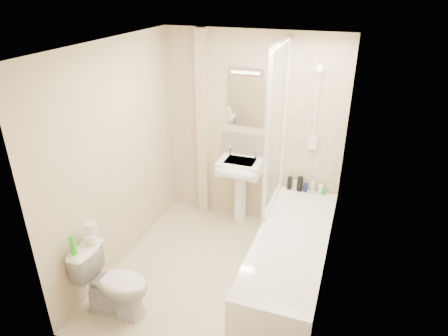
% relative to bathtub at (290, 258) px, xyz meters
% --- Properties ---
extents(floor, '(2.50, 2.50, 0.00)m').
position_rel_bathtub_xyz_m(floor, '(-0.75, -0.17, -0.29)').
color(floor, beige).
rests_on(floor, ground).
extents(wall_back, '(2.20, 0.02, 2.40)m').
position_rel_bathtub_xyz_m(wall_back, '(-0.75, 1.08, 0.91)').
color(wall_back, beige).
rests_on(wall_back, ground).
extents(wall_left, '(0.02, 2.50, 2.40)m').
position_rel_bathtub_xyz_m(wall_left, '(-1.85, -0.17, 0.91)').
color(wall_left, beige).
rests_on(wall_left, ground).
extents(wall_right, '(0.02, 2.50, 2.40)m').
position_rel_bathtub_xyz_m(wall_right, '(0.35, -0.17, 0.91)').
color(wall_right, beige).
rests_on(wall_right, ground).
extents(ceiling, '(2.20, 2.50, 0.02)m').
position_rel_bathtub_xyz_m(ceiling, '(-0.75, -0.17, 2.11)').
color(ceiling, white).
rests_on(ceiling, wall_back).
extents(tile_back, '(0.70, 0.01, 1.75)m').
position_rel_bathtub_xyz_m(tile_back, '(0.00, 1.07, 1.14)').
color(tile_back, beige).
rests_on(tile_back, wall_back).
extents(tile_right, '(0.01, 2.10, 1.75)m').
position_rel_bathtub_xyz_m(tile_right, '(0.34, 0.00, 1.14)').
color(tile_right, beige).
rests_on(tile_right, wall_right).
extents(pipe_boxing, '(0.12, 0.12, 2.40)m').
position_rel_bathtub_xyz_m(pipe_boxing, '(-1.37, 1.02, 0.91)').
color(pipe_boxing, beige).
rests_on(pipe_boxing, ground).
extents(splashback, '(0.60, 0.02, 0.30)m').
position_rel_bathtub_xyz_m(splashback, '(-0.83, 1.07, 0.74)').
color(splashback, beige).
rests_on(splashback, wall_back).
extents(mirror, '(0.46, 0.01, 0.60)m').
position_rel_bathtub_xyz_m(mirror, '(-0.83, 1.07, 1.29)').
color(mirror, white).
rests_on(mirror, wall_back).
extents(strip_light, '(0.42, 0.07, 0.07)m').
position_rel_bathtub_xyz_m(strip_light, '(-0.83, 1.04, 1.66)').
color(strip_light, silver).
rests_on(strip_light, wall_back).
extents(bathtub, '(0.70, 2.10, 0.55)m').
position_rel_bathtub_xyz_m(bathtub, '(0.00, 0.00, 0.00)').
color(bathtub, white).
rests_on(bathtub, ground).
extents(shower_screen, '(0.04, 0.92, 1.80)m').
position_rel_bathtub_xyz_m(shower_screen, '(-0.35, 0.63, 1.16)').
color(shower_screen, white).
rests_on(shower_screen, bathtub).
extents(shower_fixture, '(0.10, 0.16, 0.99)m').
position_rel_bathtub_xyz_m(shower_fixture, '(-0.00, 1.02, 1.26)').
color(shower_fixture, white).
rests_on(shower_fixture, wall_back).
extents(pedestal_sink, '(0.53, 0.48, 1.01)m').
position_rel_bathtub_xyz_m(pedestal_sink, '(-0.83, 0.84, 0.42)').
color(pedestal_sink, white).
rests_on(pedestal_sink, ground).
extents(bottle_black_a, '(0.06, 0.06, 0.16)m').
position_rel_bathtub_xyz_m(bottle_black_a, '(-0.23, 0.99, 0.34)').
color(bottle_black_a, black).
rests_on(bottle_black_a, bathtub).
extents(bottle_white_a, '(0.05, 0.05, 0.13)m').
position_rel_bathtub_xyz_m(bottle_white_a, '(-0.16, 0.99, 0.33)').
color(bottle_white_a, silver).
rests_on(bottle_white_a, bathtub).
extents(bottle_black_b, '(0.07, 0.07, 0.18)m').
position_rel_bathtub_xyz_m(bottle_black_b, '(-0.10, 0.99, 0.35)').
color(bottle_black_b, black).
rests_on(bottle_black_b, bathtub).
extents(bottle_blue, '(0.05, 0.05, 0.11)m').
position_rel_bathtub_xyz_m(bottle_blue, '(-0.03, 0.99, 0.32)').
color(bottle_blue, navy).
rests_on(bottle_blue, bathtub).
extents(bottle_cream, '(0.06, 0.06, 0.16)m').
position_rel_bathtub_xyz_m(bottle_cream, '(0.05, 0.99, 0.34)').
color(bottle_cream, beige).
rests_on(bottle_cream, bathtub).
extents(bottle_white_b, '(0.06, 0.06, 0.12)m').
position_rel_bathtub_xyz_m(bottle_white_b, '(0.15, 0.99, 0.32)').
color(bottle_white_b, white).
rests_on(bottle_white_b, bathtub).
extents(bottle_green, '(0.07, 0.07, 0.10)m').
position_rel_bathtub_xyz_m(bottle_green, '(0.18, 0.99, 0.31)').
color(bottle_green, green).
rests_on(bottle_green, bathtub).
extents(toilet, '(0.43, 0.70, 0.69)m').
position_rel_bathtub_xyz_m(toilet, '(-1.47, -0.97, 0.05)').
color(toilet, white).
rests_on(toilet, ground).
extents(toilet_roll_lower, '(0.11, 0.11, 0.09)m').
position_rel_bathtub_xyz_m(toilet_roll_lower, '(-1.70, -0.92, 0.44)').
color(toilet_roll_lower, white).
rests_on(toilet_roll_lower, toilet).
extents(toilet_roll_upper, '(0.11, 0.11, 0.10)m').
position_rel_bathtub_xyz_m(toilet_roll_upper, '(-1.71, -0.87, 0.54)').
color(toilet_roll_upper, white).
rests_on(toilet_roll_upper, toilet_roll_lower).
extents(green_bottle, '(0.06, 0.06, 0.19)m').
position_rel_bathtub_xyz_m(green_bottle, '(-1.75, -1.09, 0.49)').
color(green_bottle, green).
rests_on(green_bottle, toilet).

